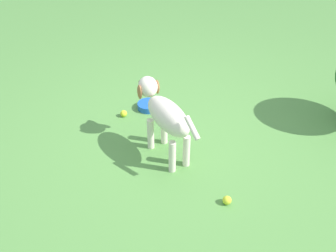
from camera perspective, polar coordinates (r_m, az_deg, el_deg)
ground at (r=3.36m, az=3.11°, el=-2.31°), size 14.00×14.00×0.00m
dog at (r=3.00m, az=-0.52°, el=1.86°), size 0.64×0.68×0.60m
tennis_ball_0 at (r=2.82m, az=8.90°, el=-11.01°), size 0.07×0.07×0.07m
tennis_ball_1 at (r=3.68m, az=-6.70°, el=1.89°), size 0.07×0.07×0.07m
water_bowl at (r=3.78m, az=-2.96°, el=3.07°), size 0.22×0.22×0.06m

